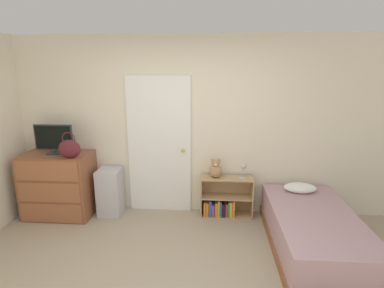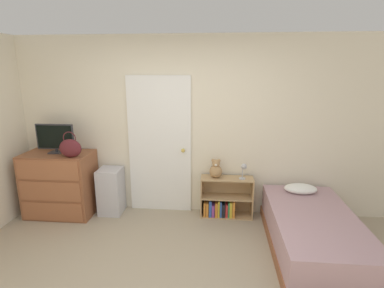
% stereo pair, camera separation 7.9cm
% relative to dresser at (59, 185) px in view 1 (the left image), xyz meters
% --- Properties ---
extents(wall_back, '(10.00, 0.06, 2.55)m').
position_rel_dresser_xyz_m(wall_back, '(1.76, 0.33, 0.81)').
color(wall_back, beige).
rests_on(wall_back, ground_plane).
extents(door_closed, '(0.91, 0.09, 2.00)m').
position_rel_dresser_xyz_m(door_closed, '(1.43, 0.28, 0.54)').
color(door_closed, white).
rests_on(door_closed, ground_plane).
extents(dresser, '(0.95, 0.56, 0.93)m').
position_rel_dresser_xyz_m(dresser, '(0.00, 0.00, 0.00)').
color(dresser, brown).
rests_on(dresser, ground_plane).
extents(tv, '(0.54, 0.16, 0.42)m').
position_rel_dresser_xyz_m(tv, '(-0.01, 0.02, 0.68)').
color(tv, '#2D2D33').
rests_on(tv, dresser).
extents(handbag, '(0.30, 0.14, 0.36)m').
position_rel_dresser_xyz_m(handbag, '(0.30, -0.17, 0.59)').
color(handbag, '#591E23').
rests_on(handbag, dresser).
extents(storage_bin, '(0.33, 0.35, 0.68)m').
position_rel_dresser_xyz_m(storage_bin, '(0.72, 0.10, -0.12)').
color(storage_bin, silver).
rests_on(storage_bin, ground_plane).
extents(bookshelf, '(0.74, 0.26, 0.59)m').
position_rel_dresser_xyz_m(bookshelf, '(2.37, 0.15, -0.24)').
color(bookshelf, tan).
rests_on(bookshelf, ground_plane).
extents(teddy_bear, '(0.18, 0.18, 0.28)m').
position_rel_dresser_xyz_m(teddy_bear, '(2.25, 0.15, 0.24)').
color(teddy_bear, tan).
rests_on(teddy_bear, bookshelf).
extents(desk_lamp, '(0.10, 0.10, 0.23)m').
position_rel_dresser_xyz_m(desk_lamp, '(2.64, 0.11, 0.28)').
color(desk_lamp, '#B2B2B7').
rests_on(desk_lamp, bookshelf).
extents(bed, '(0.96, 1.84, 0.57)m').
position_rel_dresser_xyz_m(bed, '(3.40, -0.63, -0.23)').
color(bed, brown).
rests_on(bed, ground_plane).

